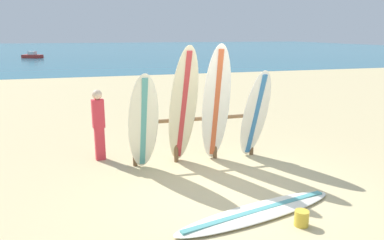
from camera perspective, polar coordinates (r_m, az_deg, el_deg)
ground_plane at (r=6.41m, az=5.57°, el=-11.10°), size 120.00×120.00×0.00m
ocean_water at (r=63.50m, az=-14.34°, el=10.60°), size 120.00×80.00×0.01m
surfboard_rack at (r=7.72m, az=0.62°, el=-1.64°), size 2.69×0.09×1.05m
surfboard_leaning_far_left at (r=6.96m, az=-7.55°, el=-0.52°), size 0.58×0.82×1.98m
surfboard_leaning_left at (r=7.15m, az=-1.40°, el=1.92°), size 0.55×1.04×2.46m
surfboard_leaning_center_left at (r=7.43m, az=3.75°, el=2.37°), size 0.63×0.80×2.47m
surfboard_leaning_center at (r=7.77m, az=9.77°, el=0.75°), size 0.57×0.79×1.96m
surfboard_lying_on_sand at (r=5.76m, az=10.23°, el=-13.86°), size 2.88×1.18×0.08m
beachgoer_standing at (r=7.94m, az=-14.28°, el=-0.27°), size 0.26×0.20×1.51m
small_boat_offshore at (r=43.33m, az=-23.52°, el=9.14°), size 2.25×1.70×0.71m
sand_bucket at (r=5.56m, az=16.63°, el=-14.39°), size 0.20×0.20×0.22m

